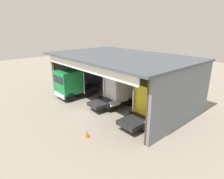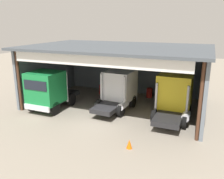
# 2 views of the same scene
# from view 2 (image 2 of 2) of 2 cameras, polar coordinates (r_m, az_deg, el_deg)

# --- Properties ---
(ground_plane) EXTENTS (80.00, 80.00, 0.00)m
(ground_plane) POSITION_cam_2_polar(r_m,az_deg,el_deg) (17.98, -3.95, -8.15)
(ground_plane) COLOR gray
(ground_plane) RESTS_ON ground
(workshop_shed) EXTENTS (15.40, 10.04, 5.38)m
(workshop_shed) POSITION_cam_2_polar(r_m,az_deg,el_deg) (21.74, 2.26, 6.39)
(workshop_shed) COLOR slate
(workshop_shed) RESTS_ON ground
(truck_green_center_right_bay) EXTENTS (2.71, 5.26, 3.39)m
(truck_green_center_right_bay) POSITION_cam_2_polar(r_m,az_deg,el_deg) (20.83, -15.08, -0.07)
(truck_green_center_right_bay) COLOR #197F3D
(truck_green_center_right_bay) RESTS_ON ground
(truck_white_center_bay) EXTENTS (2.60, 5.26, 3.30)m
(truck_white_center_bay) POSITION_cam_2_polar(r_m,az_deg,el_deg) (20.47, 1.60, 0.11)
(truck_white_center_bay) COLOR white
(truck_white_center_bay) RESTS_ON ground
(truck_yellow_yard_outside) EXTENTS (2.67, 5.17, 3.49)m
(truck_yellow_yard_outside) POSITION_cam_2_polar(r_m,az_deg,el_deg) (18.97, 14.71, -1.39)
(truck_yellow_yard_outside) COLOR yellow
(truck_yellow_yard_outside) RESTS_ON ground
(oil_drum) EXTENTS (0.58, 0.58, 0.93)m
(oil_drum) POSITION_cam_2_polar(r_m,az_deg,el_deg) (24.22, 8.95, -0.78)
(oil_drum) COLOR #B21E19
(oil_drum) RESTS_ON ground
(tool_cart) EXTENTS (0.90, 0.60, 1.00)m
(tool_cart) POSITION_cam_2_polar(r_m,az_deg,el_deg) (25.09, -1.84, 0.07)
(tool_cart) COLOR red
(tool_cart) RESTS_ON ground
(traffic_cone) EXTENTS (0.36, 0.36, 0.56)m
(traffic_cone) POSITION_cam_2_polar(r_m,az_deg,el_deg) (14.59, 4.17, -12.92)
(traffic_cone) COLOR orange
(traffic_cone) RESTS_ON ground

